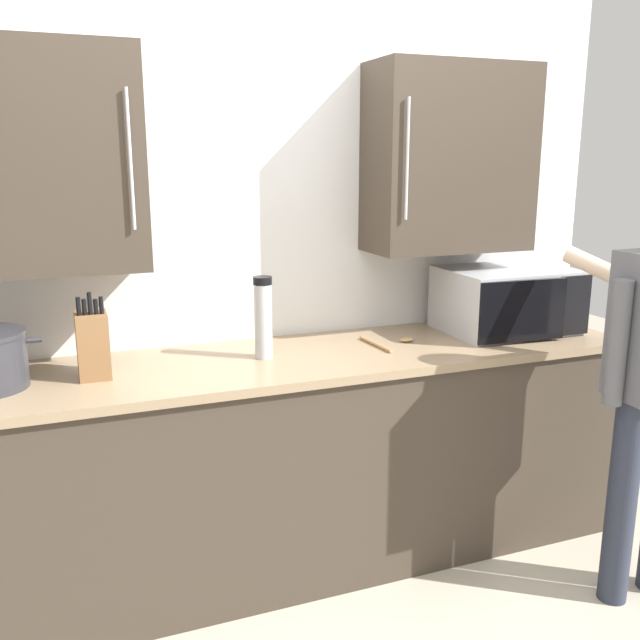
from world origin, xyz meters
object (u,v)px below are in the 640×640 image
at_px(wooden_spoon, 390,342).
at_px(knife_block, 93,344).
at_px(thermos_flask, 263,317).
at_px(microwave_oven, 503,300).

bearing_deg(wooden_spoon, knife_block, -179.29).
bearing_deg(thermos_flask, wooden_spoon, 0.54).
height_order(thermos_flask, wooden_spoon, thermos_flask).
relative_size(wooden_spoon, knife_block, 0.80).
distance_m(microwave_oven, knife_block, 1.78).
bearing_deg(knife_block, microwave_oven, 1.08).
xyz_separation_m(thermos_flask, wooden_spoon, (0.56, 0.01, -0.16)).
relative_size(thermos_flask, knife_block, 1.03).
height_order(thermos_flask, knife_block, thermos_flask).
distance_m(microwave_oven, thermos_flask, 1.14).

